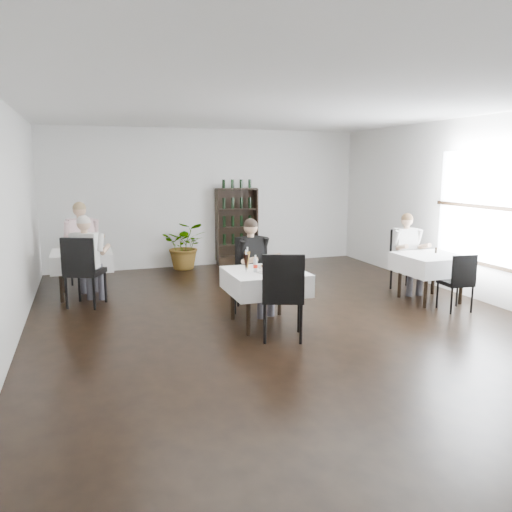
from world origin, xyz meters
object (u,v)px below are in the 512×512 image
at_px(main_table, 265,281).
at_px(diner_main, 254,259).
at_px(wine_shelf, 237,227).
at_px(potted_tree, 185,245).

distance_m(main_table, diner_main, 0.61).
relative_size(wine_shelf, main_table, 1.70).
bearing_deg(wine_shelf, potted_tree, -174.55).
bearing_deg(main_table, potted_tree, 94.08).
bearing_deg(potted_tree, wine_shelf, 5.45).
distance_m(wine_shelf, potted_tree, 1.25).
bearing_deg(main_table, diner_main, 87.18).
bearing_deg(main_table, wine_shelf, 78.22).
height_order(potted_tree, diner_main, diner_main).
bearing_deg(wine_shelf, diner_main, -103.12).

